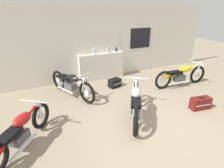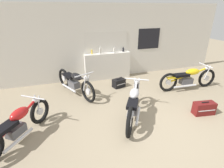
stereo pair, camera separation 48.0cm
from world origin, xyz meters
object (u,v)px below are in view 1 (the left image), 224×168
at_px(hard_case_darkred, 200,103).
at_px(motorcycle_silver, 136,102).
at_px(bottle_left_center, 94,51).
at_px(hard_case_black, 115,83).
at_px(bottle_leftmost, 86,52).
at_px(bottle_center, 108,50).
at_px(bottle_right_center, 116,49).
at_px(motorcycle_black, 71,84).
at_px(motorcycle_yellow, 181,75).
at_px(motorcycle_red, 21,131).

bearing_deg(hard_case_darkred, motorcycle_silver, 167.14).
relative_size(bottle_left_center, hard_case_black, 0.60).
height_order(bottle_leftmost, bottle_center, bottle_center).
bearing_deg(hard_case_darkred, bottle_right_center, 106.49).
bearing_deg(motorcycle_silver, hard_case_black, 80.37).
bearing_deg(hard_case_black, motorcycle_black, -178.09).
height_order(motorcycle_silver, hard_case_black, motorcycle_silver).
distance_m(bottle_left_center, motorcycle_yellow, 3.29).
distance_m(motorcycle_red, hard_case_black, 3.54).
bearing_deg(motorcycle_yellow, hard_case_darkred, -114.95).
bearing_deg(bottle_leftmost, bottle_left_center, -6.36).
distance_m(motorcycle_red, hard_case_darkred, 4.54).
xyz_separation_m(bottle_right_center, motorcycle_yellow, (1.67, -1.91, -0.70)).
relative_size(bottle_center, hard_case_darkred, 0.40).
height_order(bottle_center, motorcycle_black, bottle_center).
bearing_deg(motorcycle_red, bottle_center, 42.67).
distance_m(bottle_left_center, motorcycle_black, 1.67).
xyz_separation_m(bottle_right_center, hard_case_black, (-0.55, -1.00, -0.96)).
distance_m(motorcycle_red, motorcycle_yellow, 5.28).
bearing_deg(motorcycle_black, bottle_center, 30.60).
height_order(motorcycle_red, hard_case_black, motorcycle_red).
height_order(bottle_leftmost, hard_case_darkred, bottle_leftmost).
distance_m(motorcycle_yellow, hard_case_darkred, 1.62).
xyz_separation_m(bottle_right_center, motorcycle_silver, (-0.87, -2.93, -0.69)).
xyz_separation_m(bottle_leftmost, motorcycle_yellow, (2.95, -1.86, -0.72)).
bearing_deg(motorcycle_red, bottle_left_center, 48.11).
bearing_deg(bottle_leftmost, hard_case_darkred, -55.57).
bearing_deg(bottle_center, motorcycle_yellow, -42.06).
height_order(bottle_leftmost, motorcycle_black, bottle_leftmost).
relative_size(motorcycle_silver, motorcycle_black, 0.91).
height_order(bottle_center, bottle_right_center, bottle_center).
xyz_separation_m(bottle_leftmost, bottle_right_center, (1.28, 0.04, -0.01)).
xyz_separation_m(bottle_leftmost, motorcycle_red, (-2.24, -2.88, -0.74)).
bearing_deg(bottle_left_center, hard_case_black, -65.58).
height_order(bottle_leftmost, hard_case_black, bottle_leftmost).
height_order(bottle_right_center, hard_case_black, bottle_right_center).
distance_m(bottle_right_center, hard_case_darkred, 3.63).
bearing_deg(motorcycle_red, bottle_leftmost, 52.13).
bearing_deg(bottle_left_center, bottle_leftmost, 173.64).
bearing_deg(hard_case_darkred, motorcycle_yellow, 65.05).
bearing_deg(bottle_center, motorcycle_silver, -99.42).
bearing_deg(bottle_center, hard_case_darkred, -67.25).
relative_size(bottle_right_center, motorcycle_red, 0.11).
xyz_separation_m(motorcycle_silver, motorcycle_black, (-1.22, 1.88, -0.00)).
height_order(bottle_center, motorcycle_yellow, bottle_center).
xyz_separation_m(motorcycle_silver, motorcycle_yellow, (2.54, 1.02, -0.01)).
xyz_separation_m(bottle_center, motorcycle_black, (-1.70, -1.01, -0.72)).
xyz_separation_m(bottle_leftmost, bottle_left_center, (0.31, -0.03, 0.03)).
bearing_deg(bottle_right_center, hard_case_darkred, -73.51).
bearing_deg(hard_case_darkred, bottle_leftmost, 124.43).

